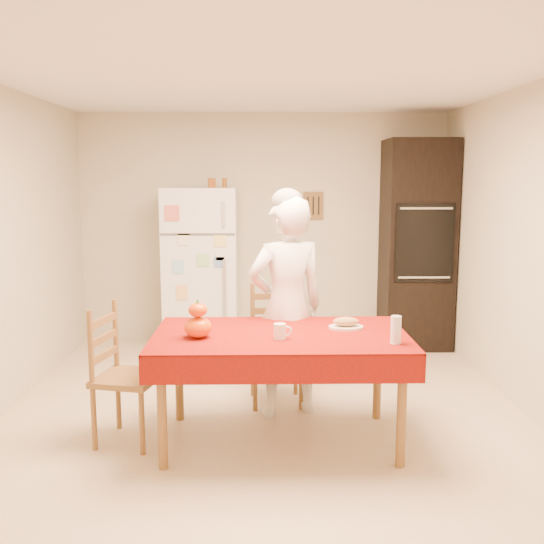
{
  "coord_description": "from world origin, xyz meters",
  "views": [
    {
      "loc": [
        -0.02,
        -4.44,
        1.78
      ],
      "look_at": [
        0.06,
        0.2,
        1.07
      ],
      "focal_mm": 40.0,
      "sensor_mm": 36.0,
      "label": 1
    }
  ],
  "objects_px": {
    "chair_left": "(119,369)",
    "bread_plate": "(346,327)",
    "refrigerator": "(202,269)",
    "pumpkin_lower": "(198,327)",
    "dining_table": "(280,343)",
    "wine_glass": "(396,330)",
    "chair_far": "(276,339)",
    "coffee_mug": "(280,331)",
    "oven_cabinet": "(417,245)",
    "seated_woman": "(287,307)"
  },
  "relations": [
    {
      "from": "coffee_mug",
      "to": "pumpkin_lower",
      "type": "distance_m",
      "value": 0.53
    },
    {
      "from": "refrigerator",
      "to": "pumpkin_lower",
      "type": "height_order",
      "value": "refrigerator"
    },
    {
      "from": "refrigerator",
      "to": "pumpkin_lower",
      "type": "distance_m",
      "value": 2.47
    },
    {
      "from": "refrigerator",
      "to": "pumpkin_lower",
      "type": "xyz_separation_m",
      "value": [
        0.21,
        -2.47,
        -0.02
      ]
    },
    {
      "from": "refrigerator",
      "to": "wine_glass",
      "type": "distance_m",
      "value": 3.02
    },
    {
      "from": "chair_far",
      "to": "pumpkin_lower",
      "type": "bearing_deg",
      "value": -124.3
    },
    {
      "from": "chair_left",
      "to": "coffee_mug",
      "type": "height_order",
      "value": "chair_left"
    },
    {
      "from": "oven_cabinet",
      "to": "refrigerator",
      "type": "bearing_deg",
      "value": -178.82
    },
    {
      "from": "chair_left",
      "to": "wine_glass",
      "type": "bearing_deg",
      "value": -86.6
    },
    {
      "from": "oven_cabinet",
      "to": "chair_far",
      "type": "xyz_separation_m",
      "value": [
        -1.54,
        -1.62,
        -0.59
      ]
    },
    {
      "from": "oven_cabinet",
      "to": "chair_left",
      "type": "height_order",
      "value": "oven_cabinet"
    },
    {
      "from": "refrigerator",
      "to": "seated_woman",
      "type": "bearing_deg",
      "value": -66.28
    },
    {
      "from": "wine_glass",
      "to": "bread_plate",
      "type": "height_order",
      "value": "wine_glass"
    },
    {
      "from": "pumpkin_lower",
      "to": "bread_plate",
      "type": "bearing_deg",
      "value": 12.44
    },
    {
      "from": "pumpkin_lower",
      "to": "wine_glass",
      "type": "xyz_separation_m",
      "value": [
        1.26,
        -0.17,
        0.02
      ]
    },
    {
      "from": "refrigerator",
      "to": "bread_plate",
      "type": "height_order",
      "value": "refrigerator"
    },
    {
      "from": "chair_far",
      "to": "refrigerator",
      "type": "bearing_deg",
      "value": 111.47
    },
    {
      "from": "chair_far",
      "to": "chair_left",
      "type": "xyz_separation_m",
      "value": [
        -1.08,
        -0.76,
        0.0
      ]
    },
    {
      "from": "dining_table",
      "to": "oven_cabinet",
      "type": "bearing_deg",
      "value": 57.74
    },
    {
      "from": "refrigerator",
      "to": "chair_far",
      "type": "bearing_deg",
      "value": -64.74
    },
    {
      "from": "chair_left",
      "to": "wine_glass",
      "type": "relative_size",
      "value": 5.4
    },
    {
      "from": "refrigerator",
      "to": "chair_far",
      "type": "xyz_separation_m",
      "value": [
        0.74,
        -1.57,
        -0.34
      ]
    },
    {
      "from": "oven_cabinet",
      "to": "seated_woman",
      "type": "bearing_deg",
      "value": -127.44
    },
    {
      "from": "oven_cabinet",
      "to": "pumpkin_lower",
      "type": "xyz_separation_m",
      "value": [
        -2.07,
        -2.51,
        -0.27
      ]
    },
    {
      "from": "chair_far",
      "to": "chair_left",
      "type": "height_order",
      "value": "same"
    },
    {
      "from": "refrigerator",
      "to": "bread_plate",
      "type": "bearing_deg",
      "value": -61.63
    },
    {
      "from": "chair_left",
      "to": "chair_far",
      "type": "bearing_deg",
      "value": -42.02
    },
    {
      "from": "oven_cabinet",
      "to": "seated_woman",
      "type": "xyz_separation_m",
      "value": [
        -1.46,
        -1.91,
        -0.27
      ]
    },
    {
      "from": "pumpkin_lower",
      "to": "refrigerator",
      "type": "bearing_deg",
      "value": 94.96
    },
    {
      "from": "chair_far",
      "to": "wine_glass",
      "type": "xyz_separation_m",
      "value": [
        0.73,
        -1.06,
        0.34
      ]
    },
    {
      "from": "pumpkin_lower",
      "to": "wine_glass",
      "type": "bearing_deg",
      "value": -7.6
    },
    {
      "from": "refrigerator",
      "to": "bread_plate",
      "type": "xyz_separation_m",
      "value": [
        1.21,
        -2.25,
        -0.08
      ]
    },
    {
      "from": "chair_far",
      "to": "pumpkin_lower",
      "type": "height_order",
      "value": "chair_far"
    },
    {
      "from": "dining_table",
      "to": "chair_left",
      "type": "distance_m",
      "value": 1.11
    },
    {
      "from": "chair_left",
      "to": "wine_glass",
      "type": "xyz_separation_m",
      "value": [
        1.81,
        -0.3,
        0.34
      ]
    },
    {
      "from": "seated_woman",
      "to": "bread_plate",
      "type": "xyz_separation_m",
      "value": [
        0.39,
        -0.38,
        -0.06
      ]
    },
    {
      "from": "oven_cabinet",
      "to": "chair_far",
      "type": "relative_size",
      "value": 2.32
    },
    {
      "from": "coffee_mug",
      "to": "pumpkin_lower",
      "type": "height_order",
      "value": "pumpkin_lower"
    },
    {
      "from": "coffee_mug",
      "to": "bread_plate",
      "type": "distance_m",
      "value": 0.54
    },
    {
      "from": "coffee_mug",
      "to": "wine_glass",
      "type": "bearing_deg",
      "value": -9.73
    },
    {
      "from": "chair_left",
      "to": "bread_plate",
      "type": "relative_size",
      "value": 3.96
    },
    {
      "from": "pumpkin_lower",
      "to": "wine_glass",
      "type": "distance_m",
      "value": 1.27
    },
    {
      "from": "coffee_mug",
      "to": "wine_glass",
      "type": "height_order",
      "value": "wine_glass"
    },
    {
      "from": "bread_plate",
      "to": "coffee_mug",
      "type": "bearing_deg",
      "value": -150.55
    },
    {
      "from": "dining_table",
      "to": "wine_glass",
      "type": "xyz_separation_m",
      "value": [
        0.72,
        -0.26,
        0.16
      ]
    },
    {
      "from": "pumpkin_lower",
      "to": "dining_table",
      "type": "bearing_deg",
      "value": 10.03
    },
    {
      "from": "refrigerator",
      "to": "chair_far",
      "type": "distance_m",
      "value": 1.77
    },
    {
      "from": "oven_cabinet",
      "to": "pumpkin_lower",
      "type": "relative_size",
      "value": 12.06
    },
    {
      "from": "oven_cabinet",
      "to": "coffee_mug",
      "type": "height_order",
      "value": "oven_cabinet"
    },
    {
      "from": "chair_far",
      "to": "seated_woman",
      "type": "distance_m",
      "value": 0.44
    }
  ]
}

